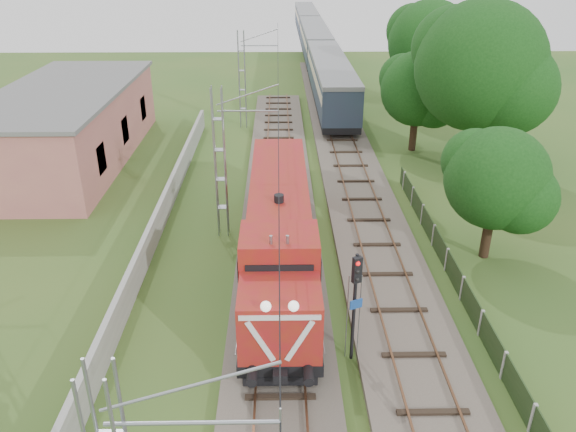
{
  "coord_description": "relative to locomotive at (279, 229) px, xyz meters",
  "views": [
    {
      "loc": [
        0.01,
        -15.08,
        14.11
      ],
      "look_at": [
        0.44,
        9.6,
        2.2
      ],
      "focal_mm": 35.0,
      "sensor_mm": 36.0,
      "label": 1
    }
  ],
  "objects": [
    {
      "name": "coach_rake",
      "position": [
        5.0,
        55.49,
        0.43
      ],
      "size": [
        3.25,
        72.36,
        3.75
      ],
      "color": "black",
      "rests_on": "ground"
    },
    {
      "name": "fence",
      "position": [
        8.0,
        -5.15,
        -1.63
      ],
      "size": [
        0.12,
        32.0,
        1.2
      ],
      "color": "black",
      "rests_on": "ground"
    },
    {
      "name": "tree_c",
      "position": [
        10.28,
        17.52,
        2.39
      ],
      "size": [
        5.71,
        5.44,
        7.41
      ],
      "color": "#322214",
      "rests_on": "ground"
    },
    {
      "name": "track_main",
      "position": [
        0.0,
        -1.15,
        -2.05
      ],
      "size": [
        4.2,
        70.0,
        0.45
      ],
      "color": "#6B6054",
      "rests_on": "ground"
    },
    {
      "name": "signal_post",
      "position": [
        2.7,
        -6.52,
        0.88
      ],
      "size": [
        0.48,
        0.39,
        4.53
      ],
      "color": "black",
      "rests_on": "ground"
    },
    {
      "name": "track_side",
      "position": [
        5.0,
        11.85,
        -2.05
      ],
      "size": [
        4.2,
        80.0,
        0.45
      ],
      "color": "#6B6054",
      "rests_on": "ground"
    },
    {
      "name": "tree_a",
      "position": [
        10.35,
        1.18,
        1.93
      ],
      "size": [
        5.14,
        4.9,
        6.67
      ],
      "color": "#322214",
      "rests_on": "ground"
    },
    {
      "name": "ground",
      "position": [
        0.0,
        -8.15,
        -2.23
      ],
      "size": [
        140.0,
        140.0,
        0.0
      ],
      "primitive_type": "plane",
      "color": "#305720",
      "rests_on": "ground"
    },
    {
      "name": "tree_d",
      "position": [
        13.62,
        28.23,
        4.04
      ],
      "size": [
        7.75,
        7.38,
        10.04
      ],
      "color": "#322214",
      "rests_on": "ground"
    },
    {
      "name": "boundary_wall",
      "position": [
        -6.5,
        3.85,
        -1.48
      ],
      "size": [
        0.25,
        40.0,
        1.5
      ],
      "primitive_type": "cube",
      "color": "#9E9E99",
      "rests_on": "ground"
    },
    {
      "name": "station_building",
      "position": [
        -15.0,
        15.85,
        0.4
      ],
      "size": [
        8.4,
        20.4,
        5.22
      ],
      "color": "#B56C61",
      "rests_on": "ground"
    },
    {
      "name": "tree_b",
      "position": [
        13.04,
        12.95,
        4.85
      ],
      "size": [
        8.75,
        8.33,
        11.34
      ],
      "color": "#322214",
      "rests_on": "ground"
    },
    {
      "name": "locomotive",
      "position": [
        0.0,
        0.0,
        0.0
      ],
      "size": [
        2.98,
        17.03,
        4.33
      ],
      "color": "black",
      "rests_on": "ground"
    },
    {
      "name": "catenary",
      "position": [
        -2.95,
        3.85,
        1.82
      ],
      "size": [
        3.31,
        70.0,
        8.0
      ],
      "color": "gray",
      "rests_on": "ground"
    }
  ]
}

